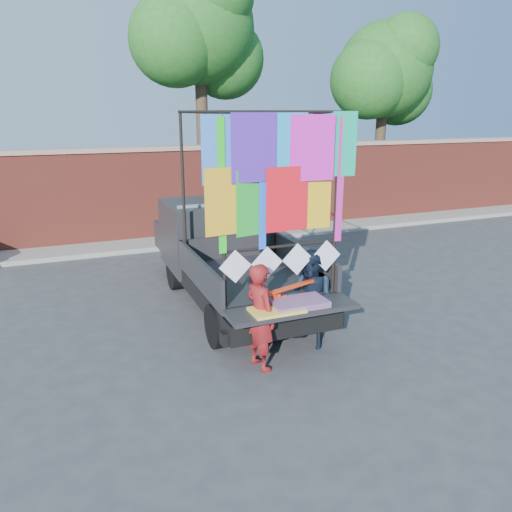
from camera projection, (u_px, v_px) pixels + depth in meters
name	position (u px, v px, depth m)	size (l,w,h in m)	color
ground	(286.00, 331.00, 8.37)	(90.00, 90.00, 0.00)	#38383A
brick_wall	(182.00, 192.00, 14.23)	(30.00, 0.45, 2.61)	#98392C
curb	(190.00, 240.00, 13.96)	(30.00, 1.20, 0.12)	gray
tree_mid	(201.00, 33.00, 14.37)	(4.20, 3.30, 7.73)	#38281C
tree_right	(386.00, 74.00, 16.96)	(4.20, 3.30, 6.62)	#38281C
pickup_truck	(223.00, 250.00, 9.83)	(2.25, 5.65, 3.55)	black
woman	(260.00, 317.00, 6.97)	(0.57, 0.37, 1.55)	maroon
man	(312.00, 299.00, 7.64)	(0.75, 0.58, 1.54)	black
streamer_bundle	(280.00, 303.00, 7.22)	(1.01, 0.37, 0.71)	#F0340D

